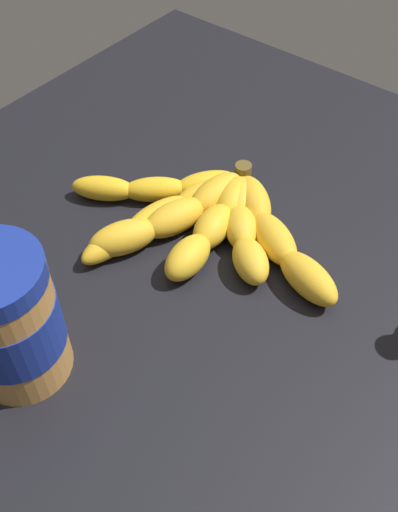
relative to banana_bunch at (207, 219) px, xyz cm
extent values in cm
cube|color=black|center=(-2.67, -0.39, -3.28)|extent=(82.50, 74.96, 3.12)
ellipsoid|color=gold|center=(4.84, 3.84, -0.24)|extent=(7.91, 6.90, 2.96)
ellipsoid|color=gold|center=(0.31, 7.90, -0.24)|extent=(7.34, 7.63, 2.96)
ellipsoid|color=gold|center=(-3.33, 12.77, -0.24)|extent=(6.49, 8.07, 2.96)
ellipsoid|color=gold|center=(4.02, 2.89, -0.28)|extent=(8.78, 5.69, 2.89)
ellipsoid|color=gold|center=(-2.30, 4.88, -0.28)|extent=(8.75, 4.76, 2.89)
ellipsoid|color=gold|center=(-8.83, 6.01, -0.28)|extent=(8.56, 3.74, 2.89)
ellipsoid|color=gold|center=(3.93, 1.63, 0.12)|extent=(8.13, 4.47, 3.68)
ellipsoid|color=gold|center=(-2.15, 2.85, 0.12)|extent=(8.52, 5.77, 3.68)
ellipsoid|color=gold|center=(-7.90, 5.19, 0.12)|extent=(8.61, 6.87, 3.68)
ellipsoid|color=gold|center=(4.56, -0.07, 0.11)|extent=(7.40, 5.45, 3.66)
ellipsoid|color=gold|center=(-0.57, -1.34, 0.11)|extent=(7.17, 4.82, 3.66)
ellipsoid|color=gold|center=(-5.80, -2.02, 0.11)|extent=(6.86, 4.13, 3.66)
ellipsoid|color=gold|center=(5.14, -0.90, 0.05)|extent=(7.07, 6.21, 3.55)
ellipsoid|color=gold|center=(1.23, -3.82, 0.05)|extent=(6.92, 6.73, 3.55)
ellipsoid|color=gold|center=(-2.07, -7.41, 0.05)|extent=(6.53, 7.02, 3.55)
ellipsoid|color=gold|center=(5.56, -2.42, 0.08)|extent=(7.79, 8.34, 3.61)
ellipsoid|color=gold|center=(2.06, -7.60, 0.08)|extent=(6.90, 8.62, 3.61)
ellipsoid|color=gold|center=(-0.35, -13.36, 0.08)|extent=(5.75, 8.56, 3.61)
cylinder|color=brown|center=(8.52, 1.15, 0.08)|extent=(2.00, 2.00, 3.00)
cylinder|color=#BF8442|center=(-24.30, 2.48, 4.39)|extent=(8.81, 8.81, 12.23)
cylinder|color=navy|center=(-24.30, 2.48, 5.01)|extent=(8.99, 8.99, 5.50)
camera|label=1|loc=(-36.83, -28.17, 46.19)|focal=41.22mm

